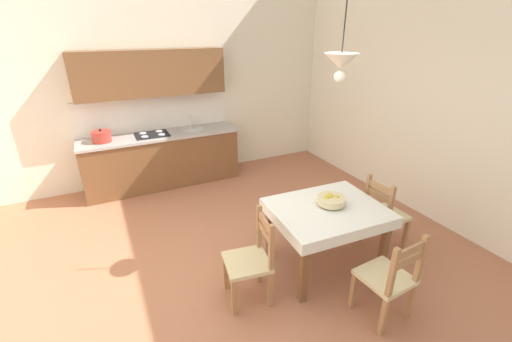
% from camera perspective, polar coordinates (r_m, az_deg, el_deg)
% --- Properties ---
extents(ground_plane, '(6.47, 6.47, 0.10)m').
position_cam_1_polar(ground_plane, '(3.92, -3.56, -17.37)').
color(ground_plane, '#AD6B4C').
extents(wall_back, '(6.47, 0.12, 4.24)m').
position_cam_1_polar(wall_back, '(5.86, -16.18, 18.87)').
color(wall_back, silver).
rests_on(wall_back, ground_plane).
extents(wall_right, '(0.12, 6.47, 4.24)m').
position_cam_1_polar(wall_right, '(4.94, 31.14, 15.77)').
color(wall_right, silver).
rests_on(wall_right, ground_plane).
extents(kitchen_cabinetry, '(2.52, 0.63, 2.20)m').
position_cam_1_polar(kitchen_cabinetry, '(5.73, -16.27, 5.81)').
color(kitchen_cabinetry, brown).
rests_on(kitchen_cabinetry, ground_plane).
extents(dining_table, '(1.22, 1.01, 0.75)m').
position_cam_1_polar(dining_table, '(3.70, 12.04, -8.01)').
color(dining_table, brown).
rests_on(dining_table, ground_plane).
extents(dining_chair_tv_side, '(0.48, 0.48, 0.93)m').
position_cam_1_polar(dining_chair_tv_side, '(3.33, -0.84, -15.10)').
color(dining_chair_tv_side, '#D1BC89').
rests_on(dining_chair_tv_side, ground_plane).
extents(dining_chair_camera_side, '(0.45, 0.45, 0.93)m').
position_cam_1_polar(dining_chair_camera_side, '(3.35, 21.87, -16.80)').
color(dining_chair_camera_side, '#D1BC89').
rests_on(dining_chair_camera_side, ground_plane).
extents(dining_chair_window_side, '(0.42, 0.42, 0.93)m').
position_cam_1_polar(dining_chair_window_side, '(4.30, 21.13, -7.04)').
color(dining_chair_window_side, '#D1BC89').
rests_on(dining_chair_window_side, ground_plane).
extents(fruit_bowl, '(0.30, 0.30, 0.12)m').
position_cam_1_polar(fruit_bowl, '(3.66, 12.74, -4.88)').
color(fruit_bowl, beige).
rests_on(fruit_bowl, dining_table).
extents(pendant_lamp, '(0.32, 0.32, 0.81)m').
position_cam_1_polar(pendant_lamp, '(3.30, 14.41, 17.67)').
color(pendant_lamp, black).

